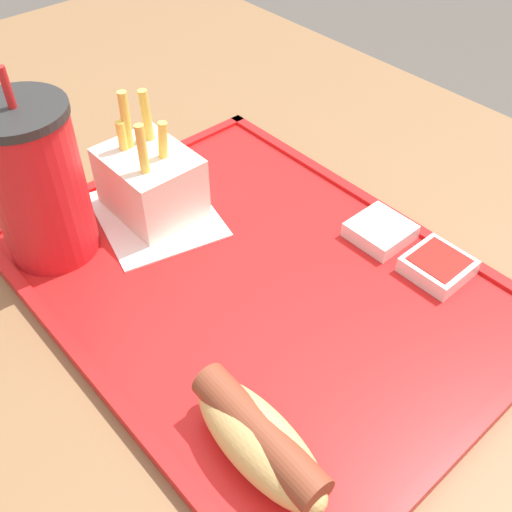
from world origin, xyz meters
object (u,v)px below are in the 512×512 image
Objects in this scene: sauce_cup_ketchup at (438,266)px; fries_carton at (150,181)px; hot_dog_far at (259,439)px; sauce_cup_mayo at (380,230)px; soda_cup at (37,183)px.

fries_carton is at bearing 29.58° from sauce_cup_ketchup.
hot_dog_far is 1.01× the size of fries_carton.
sauce_cup_mayo is (-0.19, -0.14, -0.03)m from fries_carton.
hot_dog_far is 2.36× the size of sauce_cup_ketchup.
sauce_cup_mayo is (0.10, -0.25, -0.02)m from hot_dog_far.
soda_cup is at bearing 50.83° from sauce_cup_mayo.
fries_carton is at bearing 37.42° from sauce_cup_mayo.
fries_carton is (0.28, -0.10, 0.01)m from hot_dog_far.
sauce_cup_ketchup is at bearing -83.50° from hot_dog_far.
hot_dog_far is 2.36× the size of sauce_cup_mayo.
soda_cup is 0.37m from sauce_cup_ketchup.
soda_cup is 0.11m from fries_carton.
sauce_cup_ketchup is (0.03, -0.25, -0.02)m from hot_dog_far.
sauce_cup_mayo is (-0.20, -0.25, -0.07)m from soda_cup.
sauce_cup_ketchup is (-0.25, -0.14, -0.03)m from fries_carton.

